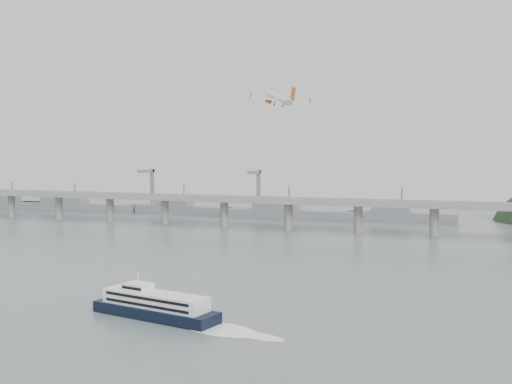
% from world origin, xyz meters
% --- Properties ---
extents(ground, '(900.00, 900.00, 0.00)m').
position_xyz_m(ground, '(0.00, 0.00, 0.00)').
color(ground, slate).
rests_on(ground, ground).
extents(bridge, '(800.00, 22.00, 23.90)m').
position_xyz_m(bridge, '(-1.15, 200.00, 17.65)').
color(bridge, gray).
rests_on(bridge, ground).
extents(distant_fleet, '(453.00, 60.90, 40.00)m').
position_xyz_m(distant_fleet, '(-155.36, 265.08, 6.22)').
color(distant_fleet, slate).
rests_on(distant_fleet, ground).
extents(ferry, '(75.06, 23.32, 14.25)m').
position_xyz_m(ferry, '(-0.86, -36.42, 3.86)').
color(ferry, black).
rests_on(ferry, ground).
extents(airliner, '(27.15, 28.68, 10.75)m').
position_xyz_m(airliner, '(5.92, 71.79, 80.72)').
color(airliner, silver).
rests_on(airliner, ground).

